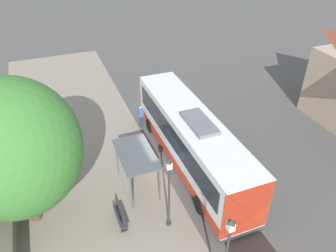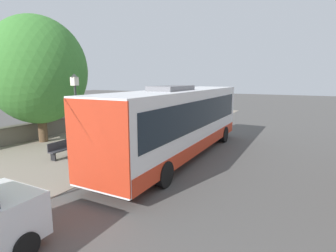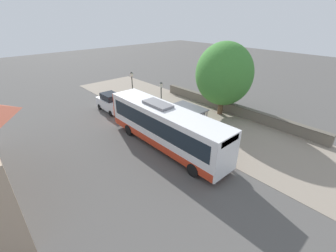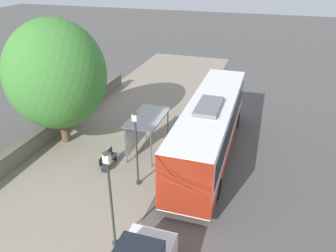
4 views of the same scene
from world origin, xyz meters
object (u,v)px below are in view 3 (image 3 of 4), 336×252
at_px(bus, 165,126).
at_px(bench, 184,114).
at_px(street_lamp_far, 133,89).
at_px(bus_shelter, 190,110).
at_px(pedestrian, 228,155).
at_px(shade_tree, 224,74).
at_px(parked_car_behind_bus, 111,103).
at_px(street_lamp_near, 161,99).

xyz_separation_m(bus, bench, (-5.22, -2.93, -1.43)).
bearing_deg(street_lamp_far, bench, 119.36).
bearing_deg(bus_shelter, street_lamp_far, -78.97).
xyz_separation_m(bus_shelter, pedestrian, (2.21, 5.87, -1.03)).
bearing_deg(bench, shade_tree, 154.82).
bearing_deg(bus, parked_car_behind_bus, -93.34).
bearing_deg(bench, parked_car_behind_bus, -56.95).
bearing_deg(bus, pedestrian, 106.79).
relative_size(bus_shelter, street_lamp_far, 0.74).
distance_m(bus_shelter, bench, 3.05).
distance_m(pedestrian, parked_car_behind_bus, 15.22).
bearing_deg(bus, street_lamp_near, -126.92).
relative_size(bus_shelter, parked_car_behind_bus, 0.83).
relative_size(bench, shade_tree, 0.20).
height_order(bus, pedestrian, bus).
relative_size(bench, street_lamp_near, 0.37).
relative_size(bench, parked_car_behind_bus, 0.39).
relative_size(street_lamp_near, shade_tree, 0.54).
bearing_deg(parked_car_behind_bus, bus_shelter, 108.80).
bearing_deg(bus, street_lamp_far, -106.09).
height_order(bus, bus_shelter, bus).
distance_m(bus, parked_car_behind_bus, 10.11).
bearing_deg(bus_shelter, parked_car_behind_bus, -71.20).
height_order(pedestrian, street_lamp_near, street_lamp_near).
bearing_deg(pedestrian, bus_shelter, -110.61).
height_order(street_lamp_far, parked_car_behind_bus, street_lamp_far).
relative_size(bus, street_lamp_near, 2.88).
bearing_deg(street_lamp_near, parked_car_behind_bus, -68.64).
distance_m(bus_shelter, parked_car_behind_bus, 9.89).
relative_size(bus, shade_tree, 1.56).
bearing_deg(parked_car_behind_bus, bench, 123.05).
height_order(pedestrian, bench, pedestrian).
bearing_deg(street_lamp_near, bus_shelter, 103.75).
xyz_separation_m(pedestrian, shade_tree, (-7.60, -6.22, 3.50)).
height_order(street_lamp_near, shade_tree, shade_tree).
distance_m(street_lamp_near, street_lamp_far, 4.17).
bearing_deg(parked_car_behind_bus, shade_tree, 133.66).
relative_size(bus_shelter, shade_tree, 0.44).
relative_size(street_lamp_far, shade_tree, 0.59).
bearing_deg(street_lamp_far, parked_car_behind_bus, -48.67).
xyz_separation_m(street_lamp_near, street_lamp_far, (0.64, -4.12, 0.20)).
height_order(street_lamp_far, shade_tree, shade_tree).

